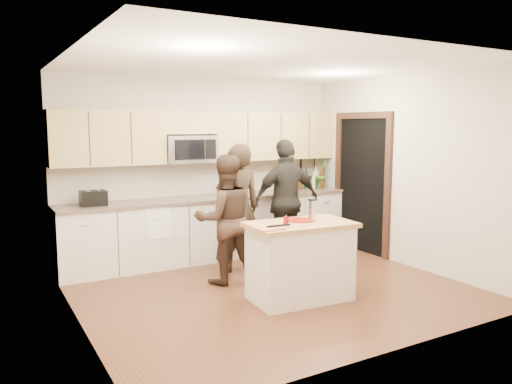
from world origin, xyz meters
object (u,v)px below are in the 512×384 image
woman_left (238,208)px  woman_center (225,219)px  toaster (93,198)px  woman_right (286,200)px  island (300,261)px

woman_left → woman_center: bearing=49.8°
toaster → woman_right: bearing=-14.0°
woman_center → woman_right: 1.35m
woman_left → woman_center: (-0.39, -0.38, -0.06)m
island → woman_right: (0.79, 1.50, 0.45)m
toaster → woman_left: bearing=-23.8°
toaster → woman_left: woman_left is taller
woman_center → toaster: bearing=-31.1°
woman_left → woman_right: woman_right is taller
woman_left → woman_right: 0.88m
woman_right → toaster: bearing=-10.0°
toaster → woman_left: 1.92m
island → toaster: (-1.83, 2.15, 0.59)m
island → woman_left: size_ratio=0.71×
toaster → woman_right: size_ratio=0.18×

